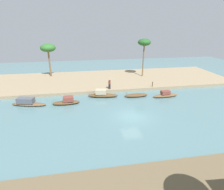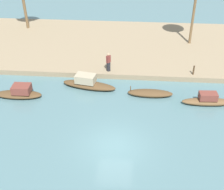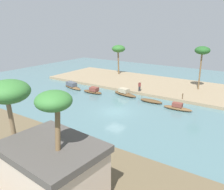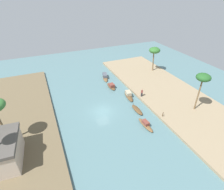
{
  "view_description": "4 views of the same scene",
  "coord_description": "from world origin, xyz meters",
  "px_view_note": "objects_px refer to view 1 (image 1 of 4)",
  "views": [
    {
      "loc": [
        6.18,
        20.49,
        10.93
      ],
      "look_at": [
        1.68,
        -4.9,
        1.13
      ],
      "focal_mm": 30.36,
      "sensor_mm": 36.0,
      "label": 1
    },
    {
      "loc": [
        -1.08,
        15.54,
        13.91
      ],
      "look_at": [
        0.55,
        -4.71,
        0.98
      ],
      "focal_mm": 49.95,
      "sensor_mm": 36.0,
      "label": 2
    },
    {
      "loc": [
        -16.5,
        25.39,
        11.72
      ],
      "look_at": [
        3.5,
        -4.36,
        0.72
      ],
      "focal_mm": 37.21,
      "sensor_mm": 36.0,
      "label": 3
    },
    {
      "loc": [
        -26.42,
        9.36,
        21.24
      ],
      "look_at": [
        4.3,
        -3.86,
        0.45
      ],
      "focal_mm": 28.37,
      "sensor_mm": 36.0,
      "label": 4
    }
  ],
  "objects_px": {
    "sampan_downstream_large": "(28,102)",
    "palm_tree_left_near": "(144,43)",
    "palm_tree_left_far": "(48,48)",
    "sampan_with_red_awning": "(102,94)",
    "sampan_upstream_small": "(136,95)",
    "mooring_post": "(152,84)",
    "sampan_near_left_bank": "(165,95)",
    "person_on_near_bank": "(109,85)",
    "sampan_midstream": "(67,101)"
  },
  "relations": [
    {
      "from": "sampan_downstream_large",
      "to": "palm_tree_left_near",
      "type": "relative_size",
      "value": 0.67
    },
    {
      "from": "sampan_downstream_large",
      "to": "palm_tree_left_far",
      "type": "height_order",
      "value": "palm_tree_left_far"
    },
    {
      "from": "sampan_downstream_large",
      "to": "sampan_with_red_awning",
      "type": "distance_m",
      "value": 10.93
    },
    {
      "from": "sampan_upstream_small",
      "to": "mooring_post",
      "type": "relative_size",
      "value": 4.28
    },
    {
      "from": "sampan_downstream_large",
      "to": "mooring_post",
      "type": "height_order",
      "value": "mooring_post"
    },
    {
      "from": "sampan_with_red_awning",
      "to": "palm_tree_left_far",
      "type": "relative_size",
      "value": 0.72
    },
    {
      "from": "sampan_near_left_bank",
      "to": "palm_tree_left_far",
      "type": "height_order",
      "value": "palm_tree_left_far"
    },
    {
      "from": "sampan_near_left_bank",
      "to": "person_on_near_bank",
      "type": "relative_size",
      "value": 2.41
    },
    {
      "from": "sampan_upstream_small",
      "to": "palm_tree_left_near",
      "type": "height_order",
      "value": "palm_tree_left_near"
    },
    {
      "from": "mooring_post",
      "to": "palm_tree_left_near",
      "type": "distance_m",
      "value": 9.54
    },
    {
      "from": "sampan_downstream_large",
      "to": "person_on_near_bank",
      "type": "relative_size",
      "value": 2.96
    },
    {
      "from": "sampan_midstream",
      "to": "palm_tree_left_near",
      "type": "relative_size",
      "value": 0.51
    },
    {
      "from": "sampan_midstream",
      "to": "palm_tree_left_far",
      "type": "xyz_separation_m",
      "value": [
        3.83,
        -14.37,
        5.82
      ]
    },
    {
      "from": "sampan_with_red_awning",
      "to": "palm_tree_left_near",
      "type": "height_order",
      "value": "palm_tree_left_near"
    },
    {
      "from": "palm_tree_left_near",
      "to": "mooring_post",
      "type": "bearing_deg",
      "value": 85.34
    },
    {
      "from": "person_on_near_bank",
      "to": "palm_tree_left_near",
      "type": "relative_size",
      "value": 0.23
    },
    {
      "from": "sampan_with_red_awning",
      "to": "sampan_midstream",
      "type": "relative_size",
      "value": 1.25
    },
    {
      "from": "sampan_near_left_bank",
      "to": "sampan_midstream",
      "type": "relative_size",
      "value": 1.07
    },
    {
      "from": "mooring_post",
      "to": "palm_tree_left_near",
      "type": "height_order",
      "value": "palm_tree_left_near"
    },
    {
      "from": "sampan_near_left_bank",
      "to": "sampan_downstream_large",
      "type": "distance_m",
      "value": 20.63
    },
    {
      "from": "sampan_downstream_large",
      "to": "palm_tree_left_far",
      "type": "distance_m",
      "value": 15.11
    },
    {
      "from": "sampan_downstream_large",
      "to": "sampan_with_red_awning",
      "type": "xyz_separation_m",
      "value": [
        -10.84,
        -1.4,
        -0.0
      ]
    },
    {
      "from": "sampan_with_red_awning",
      "to": "palm_tree_left_near",
      "type": "bearing_deg",
      "value": -125.69
    },
    {
      "from": "sampan_upstream_small",
      "to": "sampan_midstream",
      "type": "distance_m",
      "value": 10.73
    },
    {
      "from": "sampan_near_left_bank",
      "to": "palm_tree_left_near",
      "type": "height_order",
      "value": "palm_tree_left_near"
    },
    {
      "from": "mooring_post",
      "to": "person_on_near_bank",
      "type": "bearing_deg",
      "value": -0.75
    },
    {
      "from": "sampan_with_red_awning",
      "to": "mooring_post",
      "type": "distance_m",
      "value": 9.47
    },
    {
      "from": "sampan_upstream_small",
      "to": "sampan_downstream_large",
      "type": "xyz_separation_m",
      "value": [
        16.12,
        0.54,
        0.19
      ]
    },
    {
      "from": "sampan_downstream_large",
      "to": "palm_tree_left_near",
      "type": "height_order",
      "value": "palm_tree_left_near"
    },
    {
      "from": "sampan_near_left_bank",
      "to": "palm_tree_left_near",
      "type": "xyz_separation_m",
      "value": [
        0.03,
        -11.2,
        6.85
      ]
    },
    {
      "from": "sampan_upstream_small",
      "to": "sampan_midstream",
      "type": "height_order",
      "value": "sampan_midstream"
    },
    {
      "from": "sampan_upstream_small",
      "to": "sampan_near_left_bank",
      "type": "bearing_deg",
      "value": 168.63
    },
    {
      "from": "person_on_near_bank",
      "to": "sampan_with_red_awning",
      "type": "bearing_deg",
      "value": 2.88
    },
    {
      "from": "mooring_post",
      "to": "sampan_midstream",
      "type": "bearing_deg",
      "value": 16.05
    },
    {
      "from": "sampan_upstream_small",
      "to": "sampan_near_left_bank",
      "type": "xyz_separation_m",
      "value": [
        -4.5,
        0.92,
        0.13
      ]
    },
    {
      "from": "mooring_post",
      "to": "palm_tree_left_far",
      "type": "relative_size",
      "value": 0.13
    },
    {
      "from": "mooring_post",
      "to": "sampan_with_red_awning",
      "type": "bearing_deg",
      "value": 13.99
    },
    {
      "from": "sampan_with_red_awning",
      "to": "palm_tree_left_far",
      "type": "distance_m",
      "value": 16.54
    },
    {
      "from": "sampan_midstream",
      "to": "mooring_post",
      "type": "height_order",
      "value": "mooring_post"
    },
    {
      "from": "sampan_with_red_awning",
      "to": "sampan_downstream_large",
      "type": "bearing_deg",
      "value": 17.73
    },
    {
      "from": "mooring_post",
      "to": "palm_tree_left_near",
      "type": "xyz_separation_m",
      "value": [
        -0.58,
        -7.12,
        6.32
      ]
    },
    {
      "from": "mooring_post",
      "to": "sampan_downstream_large",
      "type": "bearing_deg",
      "value": 10.45
    },
    {
      "from": "person_on_near_bank",
      "to": "mooring_post",
      "type": "distance_m",
      "value": 7.64
    },
    {
      "from": "person_on_near_bank",
      "to": "sampan_near_left_bank",
      "type": "bearing_deg",
      "value": 98.9
    },
    {
      "from": "sampan_upstream_small",
      "to": "sampan_downstream_large",
      "type": "height_order",
      "value": "sampan_downstream_large"
    },
    {
      "from": "person_on_near_bank",
      "to": "sampan_midstream",
      "type": "bearing_deg",
      "value": -22.48
    },
    {
      "from": "palm_tree_left_far",
      "to": "sampan_downstream_large",
      "type": "bearing_deg",
      "value": 83.34
    },
    {
      "from": "sampan_near_left_bank",
      "to": "mooring_post",
      "type": "relative_size",
      "value": 4.8
    },
    {
      "from": "sampan_upstream_small",
      "to": "sampan_with_red_awning",
      "type": "height_order",
      "value": "sampan_with_red_awning"
    },
    {
      "from": "sampan_downstream_large",
      "to": "sampan_midstream",
      "type": "xyz_separation_m",
      "value": [
        -5.45,
        0.5,
        -0.04
      ]
    }
  ]
}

